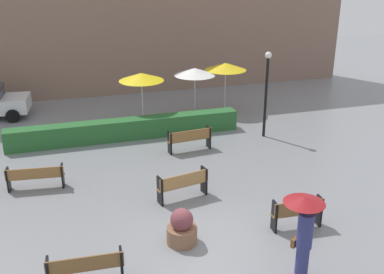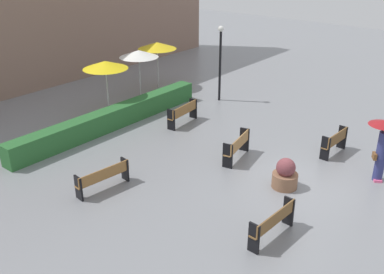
# 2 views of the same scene
# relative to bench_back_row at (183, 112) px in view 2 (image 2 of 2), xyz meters

# --- Properties ---
(ground_plane) EXTENTS (60.00, 60.00, 0.00)m
(ground_plane) POSITION_rel_bench_back_row_xyz_m (-1.44, -6.30, -0.55)
(ground_plane) COLOR gray
(bench_back_row) EXTENTS (1.84, 0.54, 0.92)m
(bench_back_row) POSITION_rel_bench_back_row_xyz_m (0.00, 0.00, 0.00)
(bench_back_row) COLOR olive
(bench_back_row) RESTS_ON ground
(bench_near_right) EXTENTS (1.52, 0.43, 0.93)m
(bench_near_right) POSITION_rel_bench_back_row_xyz_m (1.32, -6.38, -0.00)
(bench_near_right) COLOR brown
(bench_near_right) RESTS_ON ground
(bench_far_left) EXTENTS (1.91, 0.57, 0.81)m
(bench_far_left) POSITION_rel_bench_back_row_xyz_m (-5.93, -1.64, -0.07)
(bench_far_left) COLOR olive
(bench_far_left) RESTS_ON ground
(bench_near_left) EXTENTS (1.82, 0.43, 0.88)m
(bench_near_left) POSITION_rel_bench_back_row_xyz_m (-4.70, -7.16, -0.02)
(bench_near_left) COLOR brown
(bench_near_left) RESTS_ON ground
(bench_mid_center) EXTENTS (1.75, 0.69, 0.93)m
(bench_mid_center) POSITION_rel_bench_back_row_xyz_m (-1.35, -3.76, 0.00)
(bench_mid_center) COLOR #9E7242
(bench_mid_center) RESTS_ON ground
(pedestrian_with_umbrella) EXTENTS (0.99, 0.99, 2.17)m
(pedestrian_with_umbrella) POSITION_rel_bench_back_row_xyz_m (0.35, -8.28, 0.86)
(pedestrian_with_umbrella) COLOR navy
(pedestrian_with_umbrella) RESTS_ON ground
(planter_pot) EXTENTS (0.84, 0.84, 1.04)m
(planter_pot) POSITION_rel_bench_back_row_xyz_m (-2.05, -6.10, -0.10)
(planter_pot) COLOR brown
(planter_pot) RESTS_ON ground
(lamp_post) EXTENTS (0.28, 0.28, 3.73)m
(lamp_post) POSITION_rel_bench_back_row_xyz_m (3.59, 0.65, 1.75)
(lamp_post) COLOR black
(lamp_post) RESTS_ON ground
(patio_umbrella_yellow) EXTENTS (2.04, 2.04, 2.51)m
(patio_umbrella_yellow) POSITION_rel_bench_back_row_xyz_m (-1.23, 3.54, 1.78)
(patio_umbrella_yellow) COLOR silver
(patio_umbrella_yellow) RESTS_ON ground
(patio_umbrella_white) EXTENTS (1.98, 1.98, 2.42)m
(patio_umbrella_white) POSITION_rel_bench_back_row_xyz_m (1.50, 4.19, 1.69)
(patio_umbrella_white) COLOR silver
(patio_umbrella_white) RESTS_ON ground
(patio_umbrella_yellow_far) EXTENTS (2.08, 2.08, 2.49)m
(patio_umbrella_yellow_far) POSITION_rel_bench_back_row_xyz_m (3.21, 4.54, 1.76)
(patio_umbrella_yellow_far) COLOR silver
(patio_umbrella_yellow_far) RESTS_ON ground
(hedge_strip) EXTENTS (9.96, 0.70, 0.88)m
(hedge_strip) POSITION_rel_bench_back_row_xyz_m (-2.24, 2.10, -0.11)
(hedge_strip) COLOR #28602D
(hedge_strip) RESTS_ON ground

